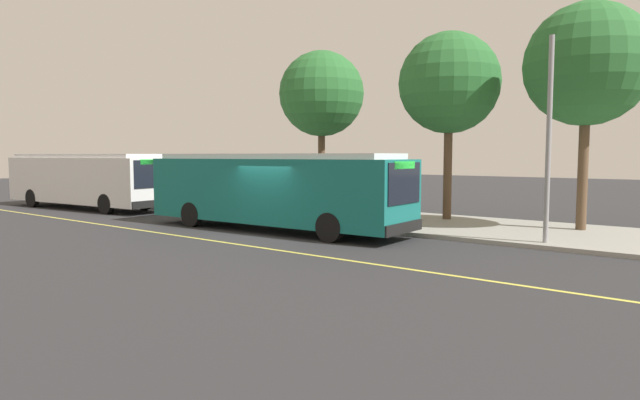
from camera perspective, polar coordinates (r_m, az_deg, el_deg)
ground_plane at (r=20.09m, az=-5.29°, el=-3.62°), size 120.00×120.00×0.00m
sidewalk_curb at (r=24.73m, az=4.35°, el=-1.88°), size 44.00×6.40×0.15m
lane_stripe_center at (r=18.58m, az=-9.99°, el=-4.33°), size 36.00×0.14×0.01m
transit_bus_main at (r=21.15m, az=-4.84°, el=1.20°), size 11.34×3.05×2.95m
transit_bus_second at (r=32.32m, az=-23.13°, el=2.03°), size 11.16×3.46×2.95m
bus_shelter at (r=24.80m, az=3.79°, el=2.41°), size 2.90×1.60×2.48m
waiting_bench at (r=24.75m, az=3.76°, el=-0.57°), size 1.60×0.48×0.95m
route_sign_post at (r=21.40m, az=4.99°, el=2.15°), size 0.44×0.08×2.80m
pedestrian_commuter at (r=21.46m, az=7.14°, el=-0.11°), size 0.24×0.40×1.69m
street_tree_near_shelter at (r=24.34m, az=13.27°, el=11.68°), size 4.26×4.26×7.92m
street_tree_upstreet at (r=28.42m, az=0.16°, el=10.91°), size 4.32×4.32×8.01m
street_tree_downstreet at (r=22.53m, az=25.96°, el=12.48°), size 4.43×4.43×8.22m
utility_pole at (r=18.52m, az=22.64°, el=5.74°), size 0.16×0.16×6.40m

